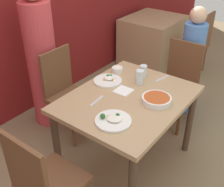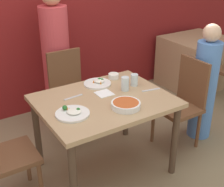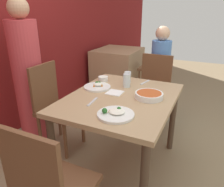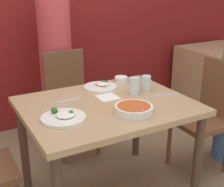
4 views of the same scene
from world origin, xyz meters
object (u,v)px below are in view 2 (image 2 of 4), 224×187
at_px(chair_adult_spot, 70,91).
at_px(plate_rice_adult, 98,83).
at_px(chair_child_spot, 183,101).
at_px(bowl_curry, 126,105).
at_px(glass_water_tall, 125,84).
at_px(person_child, 204,87).
at_px(person_adult, 57,62).

xyz_separation_m(chair_adult_spot, plate_rice_adult, (0.07, -0.49, 0.26)).
bearing_deg(plate_rice_adult, chair_child_spot, -23.60).
bearing_deg(chair_adult_spot, bowl_curry, -87.95).
bearing_deg(glass_water_tall, chair_adult_spot, 106.48).
height_order(person_child, glass_water_tall, person_child).
distance_m(person_child, glass_water_tall, 0.97).
bearing_deg(chair_child_spot, bowl_curry, -78.07).
xyz_separation_m(chair_adult_spot, person_child, (1.16, -0.84, 0.09)).
height_order(bowl_curry, plate_rice_adult, plate_rice_adult).
height_order(person_adult, person_child, person_adult).
xyz_separation_m(chair_adult_spot, bowl_curry, (0.04, -1.01, 0.27)).
bearing_deg(bowl_curry, person_child, 8.88).
xyz_separation_m(person_child, glass_water_tall, (-0.94, 0.10, 0.22)).
xyz_separation_m(chair_child_spot, glass_water_tall, (-0.65, 0.10, 0.31)).
relative_size(plate_rice_adult, glass_water_tall, 2.01).
distance_m(chair_child_spot, person_adult, 1.47).
bearing_deg(person_adult, chair_child_spot, -53.15).
distance_m(person_child, bowl_curry, 1.15).
xyz_separation_m(plate_rice_adult, glass_water_tall, (0.14, -0.25, 0.05)).
bearing_deg(person_child, person_adult, 135.05).
bearing_deg(glass_water_tall, bowl_curry, -123.25).
distance_m(chair_child_spot, bowl_curry, 0.89).
bearing_deg(person_adult, person_child, -44.95).
distance_m(chair_adult_spot, person_adult, 0.40).
relative_size(chair_child_spot, plate_rice_adult, 3.58).
bearing_deg(person_child, glass_water_tall, 173.91).
relative_size(person_adult, plate_rice_adult, 6.06).
height_order(chair_child_spot, person_child, person_child).
height_order(plate_rice_adult, glass_water_tall, glass_water_tall).
xyz_separation_m(chair_child_spot, bowl_curry, (-0.83, -0.18, 0.27)).
bearing_deg(plate_rice_adult, person_child, -17.70).
bearing_deg(plate_rice_adult, bowl_curry, -94.20).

